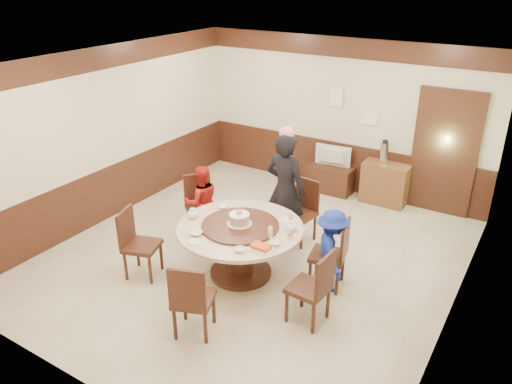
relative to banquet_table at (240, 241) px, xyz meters
The scene contains 30 objects.
room 0.75m from the banquet_table, 99.43° to the left, with size 6.00×6.04×2.84m.
banquet_table is the anchor object (origin of this frame).
chair_0 1.22m from the banquet_table, 19.50° to the left, with size 0.52×0.52×0.97m.
chair_1 1.32m from the banquet_table, 79.01° to the left, with size 0.50×0.50×0.97m.
chair_2 1.33m from the banquet_table, 151.90° to the left, with size 0.62×0.62×0.97m.
chair_3 1.38m from the banquet_table, 148.38° to the right, with size 0.56×0.55×0.97m.
chair_4 1.32m from the banquet_table, 81.05° to the right, with size 0.57×0.58×0.97m.
chair_5 1.32m from the banquet_table, 17.52° to the right, with size 0.48×0.47×0.97m.
person_standing 1.14m from the banquet_table, 85.20° to the left, with size 0.65×0.43×1.78m, color black.
person_red 1.29m from the banquet_table, 151.35° to the left, with size 0.57×0.44×1.17m, color #B11B17.
person_blue 1.23m from the banquet_table, 16.28° to the left, with size 0.74×0.42×1.14m, color navy.
birthday_cake 0.32m from the banquet_table, 151.88° to the left, with size 0.33×0.33×0.22m.
teapot_left 0.76m from the banquet_table, 168.59° to the right, with size 0.17×0.15×0.13m, color white.
teapot_right 0.73m from the banquet_table, 21.49° to the left, with size 0.17×0.15×0.13m, color white.
bowl_0 0.67m from the banquet_table, 147.10° to the left, with size 0.14×0.14×0.03m, color white.
bowl_1 0.67m from the banquet_table, 56.66° to the right, with size 0.14×0.14×0.04m, color white.
bowl_2 0.65m from the banquet_table, 126.88° to the right, with size 0.16×0.16×0.04m, color white.
bowl_3 0.70m from the banquet_table, 15.06° to the right, with size 0.15×0.15×0.05m, color white.
saucer_near 0.73m from the banquet_table, 111.04° to the right, with size 0.18×0.18×0.01m, color white.
saucer_far 0.71m from the banquet_table, 48.01° to the left, with size 0.18×0.18×0.01m, color white.
shrimp_platter 0.69m from the banquet_table, 33.29° to the right, with size 0.30×0.20×0.06m.
bottle_0 0.59m from the banquet_table, ahead, with size 0.06×0.06×0.16m, color silver.
bottle_1 0.78m from the banquet_table, ahead, with size 0.06×0.06×0.16m, color silver.
bottle_2 0.75m from the banquet_table, 40.32° to the left, with size 0.06×0.06×0.16m, color silver.
tv_stand 3.25m from the banquet_table, 91.93° to the left, with size 0.85×0.45×0.50m, color #3A1C12.
television 3.24m from the banquet_table, 91.93° to the left, with size 0.68×0.09×0.39m, color gray.
side_cabinet 3.40m from the banquet_table, 74.23° to the left, with size 0.80×0.40×0.75m, color brown.
thermos 3.40m from the banquet_table, 75.46° to the left, with size 0.15×0.15×0.38m, color silver.
notice_left 3.66m from the banquet_table, 93.21° to the left, with size 0.25×0.00×0.35m, color white.
notice_right 3.59m from the banquet_table, 82.44° to the left, with size 0.30×0.00×0.22m, color white.
Camera 1 is at (3.35, -5.34, 3.92)m, focal length 35.00 mm.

